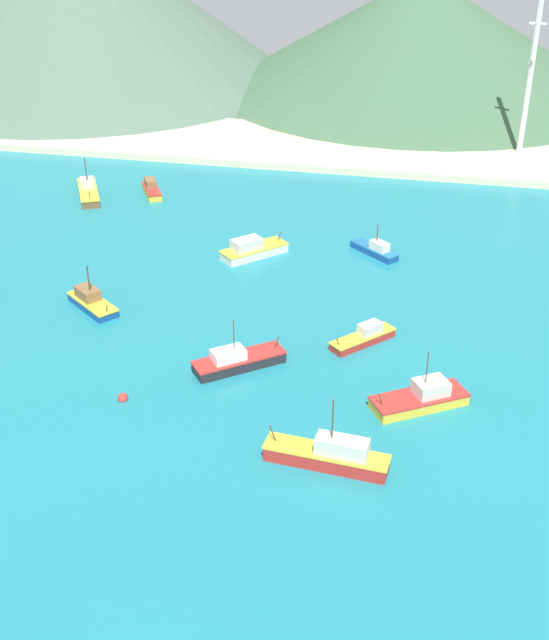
{
  "coord_description": "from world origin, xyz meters",
  "views": [
    {
      "loc": [
        15.48,
        -30.39,
        45.86
      ],
      "look_at": [
        -1.16,
        46.79,
        1.9
      ],
      "focal_mm": 46.52,
      "sensor_mm": 36.0,
      "label": 1
    }
  ],
  "objects_px": {
    "fishing_boat_2": "(91,301)",
    "fishing_boat_14": "(422,398)",
    "fishing_boat_4": "(151,189)",
    "buoy_0": "(123,398)",
    "fishing_boat_3": "(88,191)",
    "radio_tower": "(530,77)",
    "fishing_boat_11": "(330,455)",
    "fishing_boat_8": "(375,250)",
    "fishing_boat_13": "(364,337)",
    "fishing_boat_10": "(252,249)",
    "fishing_boat_7": "(237,360)"
  },
  "relations": [
    {
      "from": "fishing_boat_2",
      "to": "fishing_boat_14",
      "type": "distance_m",
      "value": 40.6
    },
    {
      "from": "fishing_boat_4",
      "to": "buoy_0",
      "type": "relative_size",
      "value": 6.88
    },
    {
      "from": "fishing_boat_3",
      "to": "buoy_0",
      "type": "distance_m",
      "value": 57.26
    },
    {
      "from": "fishing_boat_3",
      "to": "radio_tower",
      "type": "distance_m",
      "value": 75.29
    },
    {
      "from": "fishing_boat_11",
      "to": "buoy_0",
      "type": "distance_m",
      "value": 21.93
    },
    {
      "from": "fishing_boat_8",
      "to": "fishing_boat_11",
      "type": "relative_size",
      "value": 0.62
    },
    {
      "from": "fishing_boat_3",
      "to": "fishing_boat_11",
      "type": "distance_m",
      "value": 73.62
    },
    {
      "from": "fishing_boat_13",
      "to": "fishing_boat_14",
      "type": "bearing_deg",
      "value": -57.58
    },
    {
      "from": "fishing_boat_10",
      "to": "buoy_0",
      "type": "distance_m",
      "value": 35.31
    },
    {
      "from": "fishing_boat_14",
      "to": "buoy_0",
      "type": "height_order",
      "value": "fishing_boat_14"
    },
    {
      "from": "fishing_boat_8",
      "to": "fishing_boat_13",
      "type": "height_order",
      "value": "fishing_boat_8"
    },
    {
      "from": "fishing_boat_7",
      "to": "fishing_boat_14",
      "type": "bearing_deg",
      "value": -8.72
    },
    {
      "from": "fishing_boat_14",
      "to": "fishing_boat_4",
      "type": "bearing_deg",
      "value": 132.24
    },
    {
      "from": "fishing_boat_13",
      "to": "radio_tower",
      "type": "relative_size",
      "value": 0.26
    },
    {
      "from": "fishing_boat_8",
      "to": "buoy_0",
      "type": "xyz_separation_m",
      "value": [
        -20.34,
        -38.92,
        -0.55
      ]
    },
    {
      "from": "fishing_boat_7",
      "to": "fishing_boat_11",
      "type": "bearing_deg",
      "value": -49.29
    },
    {
      "from": "fishing_boat_4",
      "to": "fishing_boat_8",
      "type": "relative_size",
      "value": 1.02
    },
    {
      "from": "buoy_0",
      "to": "radio_tower",
      "type": "relative_size",
      "value": 0.04
    },
    {
      "from": "fishing_boat_3",
      "to": "fishing_boat_8",
      "type": "xyz_separation_m",
      "value": [
        45.89,
        -12.31,
        -0.13
      ]
    },
    {
      "from": "fishing_boat_7",
      "to": "fishing_boat_11",
      "type": "height_order",
      "value": "fishing_boat_11"
    },
    {
      "from": "fishing_boat_4",
      "to": "buoy_0",
      "type": "bearing_deg",
      "value": -73.27
    },
    {
      "from": "fishing_boat_8",
      "to": "fishing_boat_10",
      "type": "height_order",
      "value": "fishing_boat_8"
    },
    {
      "from": "fishing_boat_11",
      "to": "fishing_boat_13",
      "type": "relative_size",
      "value": 1.54
    },
    {
      "from": "fishing_boat_4",
      "to": "fishing_boat_10",
      "type": "xyz_separation_m",
      "value": [
        20.83,
        -19.28,
        0.15
      ]
    },
    {
      "from": "radio_tower",
      "to": "fishing_boat_13",
      "type": "bearing_deg",
      "value": -105.34
    },
    {
      "from": "fishing_boat_4",
      "to": "fishing_boat_13",
      "type": "relative_size",
      "value": 0.98
    },
    {
      "from": "fishing_boat_2",
      "to": "fishing_boat_4",
      "type": "xyz_separation_m",
      "value": [
        -5.87,
        37.25,
        -0.01
      ]
    },
    {
      "from": "fishing_boat_2",
      "to": "fishing_boat_7",
      "type": "distance_m",
      "value": 21.83
    },
    {
      "from": "fishing_boat_4",
      "to": "radio_tower",
      "type": "height_order",
      "value": "radio_tower"
    },
    {
      "from": "fishing_boat_4",
      "to": "fishing_boat_7",
      "type": "bearing_deg",
      "value": -60.92
    },
    {
      "from": "fishing_boat_2",
      "to": "buoy_0",
      "type": "distance_m",
      "value": 20.0
    },
    {
      "from": "fishing_boat_3",
      "to": "fishing_boat_13",
      "type": "height_order",
      "value": "fishing_boat_3"
    },
    {
      "from": "fishing_boat_3",
      "to": "fishing_boat_8",
      "type": "bearing_deg",
      "value": -15.02
    },
    {
      "from": "radio_tower",
      "to": "fishing_boat_7",
      "type": "bearing_deg",
      "value": -112.06
    },
    {
      "from": "fishing_boat_4",
      "to": "fishing_boat_14",
      "type": "xyz_separation_m",
      "value": [
        44.67,
        -49.19,
        0.07
      ]
    },
    {
      "from": "buoy_0",
      "to": "fishing_boat_13",
      "type": "bearing_deg",
      "value": 36.05
    },
    {
      "from": "fishing_boat_7",
      "to": "radio_tower",
      "type": "bearing_deg",
      "value": 67.94
    },
    {
      "from": "fishing_boat_4",
      "to": "fishing_boat_11",
      "type": "distance_m",
      "value": 70.69
    },
    {
      "from": "fishing_boat_2",
      "to": "fishing_boat_10",
      "type": "bearing_deg",
      "value": 50.22
    },
    {
      "from": "fishing_boat_7",
      "to": "radio_tower",
      "type": "relative_size",
      "value": 0.34
    },
    {
      "from": "fishing_boat_10",
      "to": "buoy_0",
      "type": "height_order",
      "value": "fishing_boat_10"
    },
    {
      "from": "fishing_boat_7",
      "to": "buoy_0",
      "type": "bearing_deg",
      "value": -139.66
    },
    {
      "from": "fishing_boat_10",
      "to": "fishing_boat_13",
      "type": "relative_size",
      "value": 1.2
    },
    {
      "from": "fishing_boat_13",
      "to": "radio_tower",
      "type": "distance_m",
      "value": 72.83
    },
    {
      "from": "fishing_boat_3",
      "to": "fishing_boat_10",
      "type": "xyz_separation_m",
      "value": [
        30.07,
        -16.23,
        0.13
      ]
    },
    {
      "from": "fishing_boat_4",
      "to": "fishing_boat_14",
      "type": "relative_size",
      "value": 0.73
    },
    {
      "from": "fishing_boat_8",
      "to": "fishing_boat_14",
      "type": "height_order",
      "value": "fishing_boat_14"
    },
    {
      "from": "fishing_boat_2",
      "to": "fishing_boat_7",
      "type": "bearing_deg",
      "value": -24.45
    },
    {
      "from": "fishing_boat_14",
      "to": "radio_tower",
      "type": "distance_m",
      "value": 81.68
    },
    {
      "from": "fishing_boat_14",
      "to": "buoy_0",
      "type": "distance_m",
      "value": 28.81
    }
  ]
}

